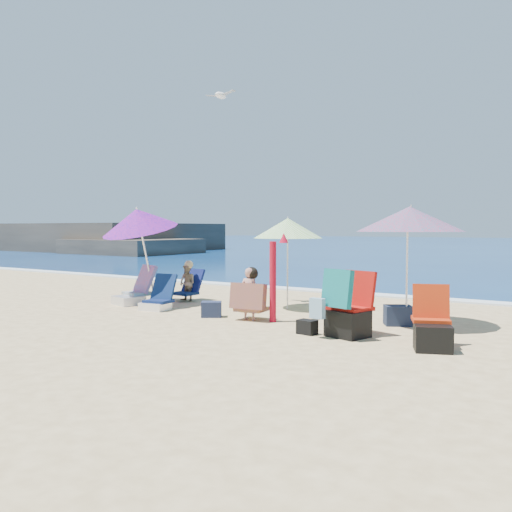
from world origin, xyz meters
The scene contains 18 objects.
ground centered at (0.00, 0.00, 0.00)m, with size 120.00×120.00×0.00m.
foam centered at (0.00, 5.10, 0.02)m, with size 120.00×0.50×0.04m.
headland centered at (-27.29, 19.73, 0.57)m, with size 20.50×11.50×2.60m.
umbrella_turquoise centered at (2.25, 1.68, 1.75)m, with size 2.11×2.11×1.98m.
umbrella_striped centered at (-0.32, 2.17, 1.59)m, with size 1.42×1.42×1.82m.
umbrella_blue centered at (-3.24, 1.02, 1.77)m, with size 1.70×1.76×2.16m.
furled_umbrella centered at (0.24, 0.77, 0.83)m, with size 0.25×0.42×1.52m.
chair_navy centered at (-2.39, 0.68, 0.18)m, with size 0.60×0.70×0.69m.
chair_rainbow centered at (-3.39, 1.03, 0.21)m, with size 0.74×0.99×0.80m.
camp_chair_left centered at (3.07, 0.08, 0.25)m, with size 0.70×0.83×0.84m.
camp_chair_right centered at (1.79, 0.23, 0.37)m, with size 0.78×0.84×1.02m.
person_center centered at (-0.21, 0.65, 0.45)m, with size 0.65×0.56×0.93m.
person_left centered at (-2.72, 1.98, 0.40)m, with size 0.52×0.66×0.89m.
bag_navy_a centered at (-0.97, 0.56, 0.14)m, with size 0.44×0.41×0.28m.
bag_tan centered at (-0.70, 1.37, 0.12)m, with size 0.30×0.23×0.24m.
bag_navy_b centered at (2.11, 1.59, 0.16)m, with size 0.54×0.50×0.32m.
bag_black_b centered at (1.21, 0.10, 0.11)m, with size 0.31×0.24×0.22m.
seagull centered at (-1.88, 2.08, 4.37)m, with size 0.76×0.35×0.13m.
Camera 1 is at (4.97, -7.08, 1.61)m, focal length 37.90 mm.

